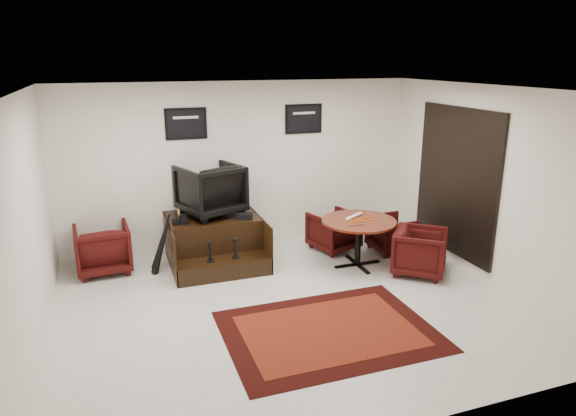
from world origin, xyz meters
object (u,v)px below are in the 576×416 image
object	(u,v)px
table_chair_back	(334,229)
armchair_side	(103,247)
table_chair_window	(392,232)
shine_podium	(214,241)
shine_chair	(210,187)
meeting_table	(359,226)
table_chair_corner	(420,250)

from	to	relation	value
table_chair_back	armchair_side	bearing A→B (deg)	-21.49
table_chair_window	armchair_side	bearing A→B (deg)	78.96
shine_podium	armchair_side	size ratio (longest dim) A/B	1.84
shine_chair	table_chair_window	distance (m)	3.12
shine_podium	shine_chair	bearing A→B (deg)	90.00
armchair_side	meeting_table	world-z (taller)	armchair_side
meeting_table	table_chair_window	bearing A→B (deg)	25.29
shine_chair	armchair_side	xyz separation A→B (m)	(-1.68, 0.00, -0.79)
shine_podium	armchair_side	world-z (taller)	armchair_side
armchair_side	shine_podium	bearing A→B (deg)	171.35
shine_podium	table_chair_back	distance (m)	2.03
armchair_side	shine_chair	bearing A→B (deg)	176.36
shine_podium	table_chair_corner	world-z (taller)	table_chair_corner
table_chair_back	table_chair_window	xyz separation A→B (m)	(0.89, -0.39, -0.03)
shine_chair	meeting_table	bearing A→B (deg)	133.68
table_chair_corner	shine_podium	bearing A→B (deg)	100.81
table_chair_window	table_chair_back	bearing A→B (deg)	64.07
meeting_table	table_chair_window	size ratio (longest dim) A/B	1.72
shine_podium	shine_chair	distance (m)	0.86
shine_podium	shine_chair	world-z (taller)	shine_chair
table_chair_back	table_chair_window	distance (m)	0.97
shine_podium	table_chair_window	xyz separation A→B (m)	(2.92, -0.54, -0.01)
armchair_side	table_chair_corner	bearing A→B (deg)	156.07
table_chair_corner	table_chair_back	bearing A→B (deg)	69.43
table_chair_back	table_chair_window	size ratio (longest dim) A/B	1.09
shine_podium	armchair_side	bearing A→B (deg)	174.88
table_chair_window	table_chair_corner	bearing A→B (deg)	172.24
shine_chair	armchair_side	distance (m)	1.86
shine_podium	table_chair_window	distance (m)	2.97
table_chair_back	table_chair_window	world-z (taller)	table_chair_back
shine_chair	table_chair_back	bearing A→B (deg)	152.56
shine_chair	table_chair_back	distance (m)	2.21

